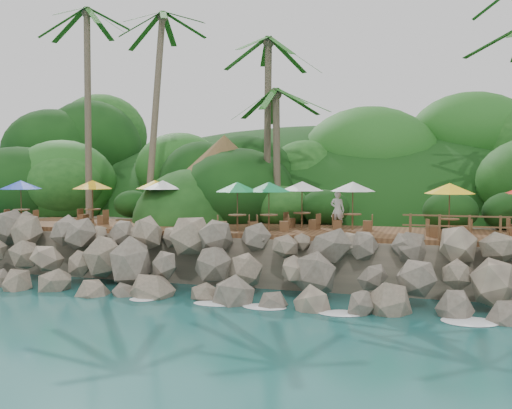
% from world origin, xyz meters
% --- Properties ---
extents(ground, '(140.00, 140.00, 0.00)m').
position_xyz_m(ground, '(0.00, 0.00, 0.00)').
color(ground, '#19514F').
rests_on(ground, ground).
extents(land_base, '(32.00, 25.20, 2.10)m').
position_xyz_m(land_base, '(0.00, 16.00, 1.05)').
color(land_base, gray).
rests_on(land_base, ground).
extents(jungle_hill, '(44.80, 28.00, 15.40)m').
position_xyz_m(jungle_hill, '(0.00, 23.50, 0.00)').
color(jungle_hill, '#143811').
rests_on(jungle_hill, ground).
extents(seawall, '(29.00, 4.00, 2.30)m').
position_xyz_m(seawall, '(0.00, 2.00, 1.15)').
color(seawall, gray).
rests_on(seawall, ground).
extents(terrace, '(26.00, 5.00, 0.20)m').
position_xyz_m(terrace, '(0.00, 6.00, 2.20)').
color(terrace, brown).
rests_on(terrace, land_base).
extents(jungle_foliage, '(44.00, 16.00, 12.00)m').
position_xyz_m(jungle_foliage, '(0.00, 15.00, 0.00)').
color(jungle_foliage, '#143811').
rests_on(jungle_foliage, ground).
extents(foam_line, '(25.20, 0.80, 0.06)m').
position_xyz_m(foam_line, '(0.00, 0.30, 0.03)').
color(foam_line, white).
rests_on(foam_line, ground).
extents(palms, '(28.54, 7.30, 12.85)m').
position_xyz_m(palms, '(1.09, 8.79, 12.25)').
color(palms, brown).
rests_on(palms, ground).
extents(palapa, '(4.87, 4.87, 4.60)m').
position_xyz_m(palapa, '(-3.04, 10.00, 5.79)').
color(palapa, brown).
rests_on(palapa, ground).
extents(dining_clusters, '(25.62, 4.47, 2.19)m').
position_xyz_m(dining_clusters, '(0.75, 5.67, 4.12)').
color(dining_clusters, brown).
rests_on(dining_clusters, terrace).
extents(railing, '(7.20, 0.10, 1.00)m').
position_xyz_m(railing, '(10.40, 3.65, 2.91)').
color(railing, brown).
rests_on(railing, terrace).
extents(waiter, '(0.67, 0.47, 1.75)m').
position_xyz_m(waiter, '(3.73, 6.57, 3.17)').
color(waiter, white).
rests_on(waiter, terrace).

